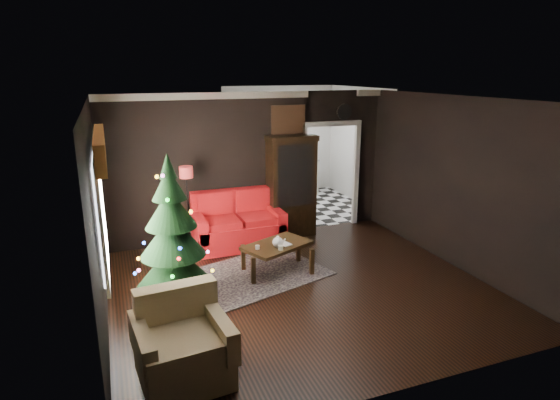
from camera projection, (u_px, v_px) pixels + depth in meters
name	position (u px, v px, depth m)	size (l,w,h in m)	color
floor	(301.00, 288.00, 7.01)	(5.50, 5.50, 0.00)	black
ceiling	(303.00, 99.00, 6.25)	(5.50, 5.50, 0.00)	white
wall_back	(251.00, 166.00, 8.89)	(5.50, 5.50, 0.00)	black
wall_front	(406.00, 266.00, 4.38)	(5.50, 5.50, 0.00)	black
wall_left	(97.00, 220.00, 5.70)	(5.50, 5.50, 0.00)	black
wall_right	(457.00, 183.00, 7.57)	(5.50, 5.50, 0.00)	black
doorway	(330.00, 177.00, 9.56)	(1.10, 0.10, 2.10)	beige
left_window	(100.00, 212.00, 5.88)	(0.05, 1.60, 1.40)	white
valance	(100.00, 147.00, 5.69)	(0.12, 2.10, 0.35)	#995B27
kitchen_floor	(301.00, 207.00, 11.19)	(3.00, 3.00, 0.00)	silver
kitchen_window	(280.00, 129.00, 12.04)	(0.70, 0.06, 0.70)	white
rug	(255.00, 274.00, 7.48)	(2.14, 1.56, 0.01)	#35242C
loveseat	(238.00, 220.00, 8.59)	(1.70, 0.90, 1.00)	maroon
curio_cabinet	(291.00, 188.00, 9.05)	(0.90, 0.45, 1.90)	black
floor_lamp	(188.00, 208.00, 8.18)	(0.25, 0.25, 1.50)	black
christmas_tree	(172.00, 232.00, 6.33)	(1.07, 1.07, 2.04)	black
armchair	(182.00, 341.00, 4.83)	(0.94, 0.94, 0.96)	tan
coffee_table	(277.00, 258.00, 7.50)	(1.07, 0.64, 0.48)	black
teapot	(278.00, 242.00, 7.27)	(0.19, 0.19, 0.18)	white
cup_a	(257.00, 247.00, 7.21)	(0.07, 0.07, 0.06)	silver
cup_b	(281.00, 248.00, 7.18)	(0.08, 0.08, 0.07)	silver
book	(281.00, 239.00, 7.33)	(0.16, 0.02, 0.21)	tan
wall_clock	(344.00, 112.00, 9.24)	(0.32, 0.32, 0.06)	white
painting	(288.00, 121.00, 8.87)	(0.62, 0.05, 0.52)	#B4703D
kitchen_counter	(283.00, 178.00, 12.15)	(1.80, 0.60, 0.90)	beige
kitchen_table	(294.00, 196.00, 10.72)	(0.70, 0.70, 0.75)	brown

